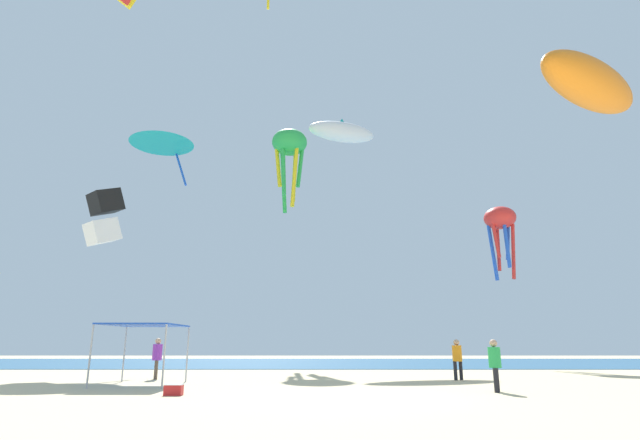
# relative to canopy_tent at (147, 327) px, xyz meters

# --- Properties ---
(ground) EXTENTS (110.00, 110.00, 0.10)m
(ground) POSITION_rel_canopy_tent_xyz_m (8.22, -4.73, -2.34)
(ground) COLOR beige
(ocean_strip) EXTENTS (110.00, 23.39, 0.03)m
(ocean_strip) POSITION_rel_canopy_tent_xyz_m (8.22, 23.65, -2.27)
(ocean_strip) COLOR #28608C
(ocean_strip) RESTS_ON ground
(canopy_tent) EXTENTS (2.87, 3.38, 2.40)m
(canopy_tent) POSITION_rel_canopy_tent_xyz_m (0.00, 0.00, 0.00)
(canopy_tent) COLOR #B2B2B7
(canopy_tent) RESTS_ON ground
(person_near_tent) EXTENTS (0.45, 0.49, 1.88)m
(person_near_tent) POSITION_rel_canopy_tent_xyz_m (-0.45, 3.24, -1.18)
(person_near_tent) COLOR brown
(person_near_tent) RESTS_ON ground
(person_leftmost) EXTENTS (0.42, 0.44, 1.77)m
(person_leftmost) POSITION_rel_canopy_tent_xyz_m (13.38, -3.08, -1.25)
(person_leftmost) COLOR black
(person_leftmost) RESTS_ON ground
(person_central) EXTENTS (0.45, 0.43, 1.82)m
(person_central) POSITION_rel_canopy_tent_xyz_m (13.64, 2.64, -1.22)
(person_central) COLOR black
(person_central) RESTS_ON ground
(cooler_box) EXTENTS (0.57, 0.37, 0.35)m
(cooler_box) POSITION_rel_canopy_tent_xyz_m (2.55, -4.12, -2.11)
(cooler_box) COLOR red
(cooler_box) RESTS_ON ground
(kite_octopus_red) EXTENTS (3.33, 3.33, 5.65)m
(kite_octopus_red) POSITION_rel_canopy_tent_xyz_m (21.16, 15.62, 8.44)
(kite_octopus_red) COLOR red
(kite_inflatable_orange) EXTENTS (7.77, 6.51, 2.99)m
(kite_inflatable_orange) POSITION_rel_canopy_tent_xyz_m (20.55, 0.84, 11.76)
(kite_inflatable_orange) COLOR orange
(kite_delta_teal) EXTENTS (6.60, 6.60, 3.83)m
(kite_delta_teal) POSITION_rel_canopy_tent_xyz_m (-5.03, 14.55, 14.84)
(kite_delta_teal) COLOR teal
(kite_box_black) EXTENTS (2.39, 2.41, 3.64)m
(kite_box_black) POSITION_rel_canopy_tent_xyz_m (-5.76, 7.71, 6.77)
(kite_box_black) COLOR black
(kite_octopus_green) EXTENTS (3.31, 3.31, 7.35)m
(kite_octopus_green) POSITION_rel_canopy_tent_xyz_m (4.58, 19.46, 16.27)
(kite_octopus_green) COLOR green
(kite_inflatable_white) EXTENTS (6.86, 4.26, 2.65)m
(kite_inflatable_white) POSITION_rel_canopy_tent_xyz_m (9.31, 21.17, 18.44)
(kite_inflatable_white) COLOR white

